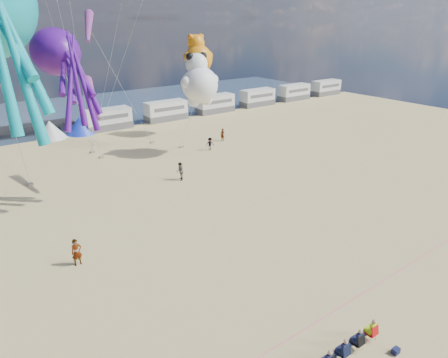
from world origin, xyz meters
TOP-DOWN VIEW (x-y plane):
  - ground at (0.00, 0.00)m, footprint 120.00×120.00m
  - water at (0.00, 55.00)m, footprint 120.00×120.00m
  - motorhome_0 at (6.00, 40.00)m, footprint 6.60×2.50m
  - motorhome_1 at (15.50, 40.00)m, footprint 6.60×2.50m
  - motorhome_2 at (25.00, 40.00)m, footprint 6.60×2.50m
  - motorhome_3 at (34.50, 40.00)m, footprint 6.60×2.50m
  - motorhome_4 at (44.00, 40.00)m, footprint 6.60×2.50m
  - motorhome_5 at (53.50, 40.00)m, footprint 6.60×2.50m
  - tent_white at (-2.00, 40.00)m, footprint 4.00×4.00m
  - tent_blue at (2.00, 40.00)m, footprint 4.00×4.00m
  - spectator_row at (-1.08, -7.39)m, footprint 6.10×0.90m
  - cooler_navy at (1.36, -8.70)m, footprint 0.38×0.28m
  - rope_line at (0.00, -5.00)m, footprint 34.00×0.03m
  - standing_person at (-8.59, 7.96)m, footprint 0.69×0.46m
  - beachgoer_1 at (4.35, 16.75)m, footprint 0.91×1.06m
  - beachgoer_2 at (12.31, 23.07)m, footprint 0.90×0.79m
  - beachgoer_5 at (15.89, 25.37)m, footprint 0.81×1.60m
  - sandbag_a at (-8.05, 24.22)m, footprint 0.50×0.35m
  - sandbag_b at (0.42, 28.04)m, footprint 0.50×0.35m
  - sandbag_c at (9.96, 26.02)m, footprint 0.50×0.35m
  - sandbag_d at (7.92, 29.98)m, footprint 0.50×0.35m
  - sandbag_e at (0.25, 30.54)m, footprint 0.50×0.35m
  - kite_octopus_purple at (-4.29, 22.65)m, footprint 3.96×9.16m
  - kite_panda at (10.85, 22.79)m, footprint 6.46×6.32m
  - kite_teddy_orange at (15.49, 30.16)m, footprint 4.66×4.41m
  - windsock_mid at (1.32, 29.76)m, footprint 3.45×6.23m
  - windsock_right at (-2.18, 20.64)m, footprint 2.06×5.80m

SIDE VIEW (x-z plane):
  - ground at x=0.00m, z-range 0.00..0.00m
  - water at x=0.00m, z-range 0.02..0.02m
  - rope_line at x=0.00m, z-range 0.00..0.04m
  - sandbag_a at x=-8.05m, z-range 0.00..0.22m
  - sandbag_b at x=0.42m, z-range 0.00..0.22m
  - sandbag_c at x=9.96m, z-range 0.00..0.22m
  - sandbag_d at x=7.92m, z-range 0.00..0.22m
  - sandbag_e at x=0.25m, z-range 0.00..0.22m
  - cooler_navy at x=1.36m, z-range 0.00..0.30m
  - spectator_row at x=-1.08m, z-range 0.00..1.30m
  - beachgoer_2 at x=12.31m, z-range 0.00..1.56m
  - beachgoer_5 at x=15.89m, z-range 0.00..1.65m
  - beachgoer_1 at x=4.35m, z-range 0.00..1.84m
  - standing_person at x=-8.59m, z-range 0.00..1.87m
  - tent_white at x=-2.00m, z-range 0.00..2.40m
  - tent_blue at x=2.00m, z-range 0.00..2.40m
  - motorhome_0 at x=6.00m, z-range 0.00..3.00m
  - motorhome_1 at x=15.50m, z-range 0.00..3.00m
  - motorhome_2 at x=25.00m, z-range 0.00..3.00m
  - motorhome_3 at x=34.50m, z-range 0.00..3.00m
  - motorhome_4 at x=44.00m, z-range 0.00..3.00m
  - motorhome_5 at x=53.50m, z-range 0.00..3.00m
  - kite_panda at x=10.85m, z-range 4.55..11.56m
  - windsock_right at x=-2.18m, z-range 5.45..11.19m
  - kite_teddy_orange at x=15.49m, z-range 6.91..13.22m
  - kite_octopus_purple at x=-4.29m, z-range 7.09..17.54m
  - windsock_mid at x=1.32m, z-range 11.02..17.38m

